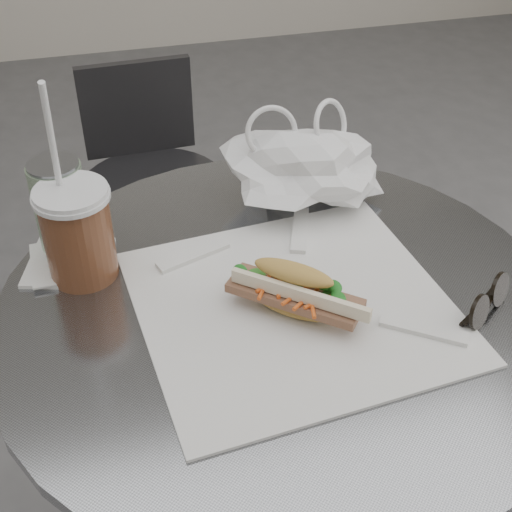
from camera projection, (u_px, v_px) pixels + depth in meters
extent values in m
cylinder|color=slate|center=(276.00, 469.00, 1.18)|extent=(0.08, 0.08, 0.71)
cylinder|color=slate|center=(280.00, 307.00, 0.95)|extent=(0.76, 0.76, 0.02)
cylinder|color=#2F2E31|center=(166.00, 311.00, 2.01)|extent=(0.32, 0.32, 0.02)
cylinder|color=#2F2E31|center=(160.00, 255.00, 1.89)|extent=(0.06, 0.06, 0.42)
cylinder|color=#2F2E31|center=(153.00, 187.00, 1.76)|extent=(0.36, 0.36, 0.02)
cube|color=#2F2E31|center=(137.00, 108.00, 1.80)|extent=(0.28, 0.04, 0.25)
cube|color=white|center=(294.00, 306.00, 0.94)|extent=(0.43, 0.41, 0.00)
ellipsoid|color=gold|center=(294.00, 306.00, 0.92)|extent=(0.21, 0.19, 0.02)
cube|color=brown|center=(295.00, 296.00, 0.91)|extent=(0.17, 0.15, 0.01)
ellipsoid|color=gold|center=(293.00, 277.00, 0.90)|extent=(0.22, 0.20, 0.04)
cylinder|color=brown|center=(79.00, 237.00, 0.96)|extent=(0.09, 0.09, 0.12)
cylinder|color=silver|center=(70.00, 194.00, 0.91)|extent=(0.10, 0.10, 0.01)
cylinder|color=white|center=(55.00, 160.00, 0.89)|extent=(0.02, 0.07, 0.23)
cylinder|color=black|center=(479.00, 312.00, 0.90)|extent=(0.05, 0.04, 0.05)
cylinder|color=black|center=(499.00, 290.00, 0.93)|extent=(0.05, 0.04, 0.05)
cube|color=black|center=(489.00, 304.00, 0.92)|extent=(0.02, 0.01, 0.00)
cube|color=white|center=(69.00, 262.00, 1.01)|extent=(0.14, 0.14, 0.01)
cube|color=white|center=(68.00, 260.00, 1.01)|extent=(0.11, 0.11, 0.00)
cylinder|color=#5C8C52|center=(61.00, 209.00, 1.00)|extent=(0.07, 0.07, 0.14)
cylinder|color=slate|center=(52.00, 165.00, 0.95)|extent=(0.07, 0.07, 0.00)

